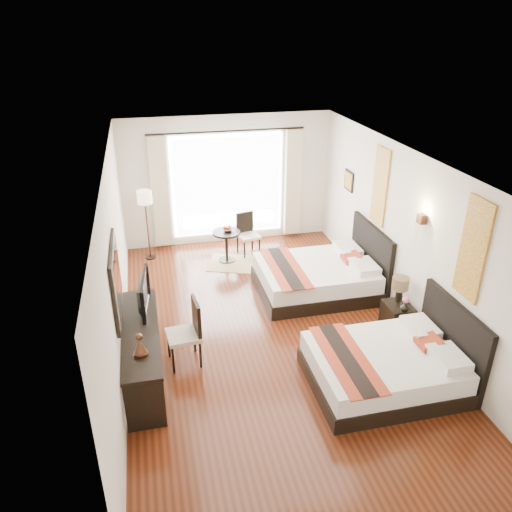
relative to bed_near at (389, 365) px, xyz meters
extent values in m
cube|color=#3A170A|center=(-1.29, 1.58, -0.30)|extent=(4.50, 7.50, 0.01)
cube|color=white|center=(-1.29, 1.58, 2.49)|extent=(4.50, 7.50, 0.02)
cube|color=silver|center=(0.95, 1.58, 1.10)|extent=(0.01, 7.50, 2.80)
cube|color=silver|center=(-3.54, 1.58, 1.10)|extent=(0.01, 7.50, 2.80)
cube|color=silver|center=(-1.29, 5.33, 1.10)|extent=(4.50, 0.01, 2.80)
cube|color=silver|center=(-1.29, -2.16, 1.10)|extent=(4.50, 0.01, 2.80)
cube|color=white|center=(-1.29, 5.31, 1.00)|extent=(2.40, 0.02, 2.20)
cube|color=white|center=(-1.29, 5.25, 1.00)|extent=(2.30, 0.02, 2.10)
cube|color=beige|center=(-2.74, 5.21, 0.98)|extent=(0.35, 0.14, 2.35)
cube|color=beige|center=(0.16, 5.21, 0.98)|extent=(0.35, 0.14, 2.35)
cube|color=maroon|center=(0.94, 0.00, 1.65)|extent=(0.03, 0.50, 1.35)
cube|color=maroon|center=(0.94, 2.66, 1.65)|extent=(0.03, 0.50, 1.35)
cube|color=#3F2316|center=(0.90, 1.18, 1.62)|extent=(0.10, 0.14, 0.14)
cube|color=black|center=(-3.51, 0.95, 1.25)|extent=(0.04, 1.25, 0.95)
cube|color=white|center=(-3.49, 0.95, 1.25)|extent=(0.01, 1.12, 0.82)
cube|color=black|center=(-0.10, 0.00, -0.18)|extent=(1.95, 1.52, 0.24)
cube|color=white|center=(-0.10, 0.00, 0.08)|extent=(1.89, 1.48, 0.29)
cube|color=black|center=(0.91, 0.00, 0.27)|extent=(0.08, 1.52, 1.14)
cube|color=maroon|center=(-0.65, 0.00, 0.23)|extent=(0.52, 1.58, 0.02)
cube|color=black|center=(-0.16, 2.66, -0.17)|extent=(2.05, 1.60, 0.25)
cube|color=white|center=(-0.16, 2.66, 0.10)|extent=(1.99, 1.56, 0.30)
cube|color=black|center=(0.91, 2.66, 0.30)|extent=(0.08, 1.60, 1.20)
cube|color=maroon|center=(-0.73, 2.66, 0.26)|extent=(0.55, 1.66, 0.02)
cube|color=black|center=(0.73, 1.18, -0.06)|extent=(0.39, 0.48, 0.46)
cylinder|color=black|center=(0.74, 1.24, 0.31)|extent=(0.11, 0.11, 0.22)
cylinder|color=#42341F|center=(0.74, 1.24, 0.52)|extent=(0.26, 0.26, 0.20)
imported|color=black|center=(0.73, 1.00, 0.27)|extent=(0.15, 0.15, 0.14)
cube|color=black|center=(-3.28, 0.95, 0.08)|extent=(0.50, 2.20, 0.76)
imported|color=black|center=(-3.26, 1.50, 0.71)|extent=(0.21, 0.90, 0.51)
cube|color=#C3B996|center=(-2.70, 1.10, 0.17)|extent=(0.51, 0.51, 0.06)
cube|color=black|center=(-2.49, 1.12, 0.45)|extent=(0.09, 0.44, 0.52)
cylinder|color=black|center=(-3.06, 4.79, -0.28)|extent=(0.22, 0.22, 0.03)
cylinder|color=#3F2316|center=(-3.06, 4.79, 0.35)|extent=(0.03, 0.03, 1.25)
cylinder|color=beige|center=(-3.06, 4.79, 1.05)|extent=(0.30, 0.30, 0.26)
cylinder|color=black|center=(-1.51, 4.29, 0.03)|extent=(0.57, 0.57, 0.66)
imported|color=#433118|center=(-1.48, 4.30, 0.38)|extent=(0.21, 0.21, 0.05)
cube|color=#C3B996|center=(-1.00, 4.52, 0.12)|extent=(0.50, 0.50, 0.06)
cube|color=black|center=(-1.05, 4.70, 0.36)|extent=(0.39, 0.13, 0.46)
cube|color=tan|center=(-1.30, 4.08, -0.29)|extent=(1.43, 1.20, 0.01)
camera|label=1|loc=(-3.01, -4.94, 4.32)|focal=35.00mm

